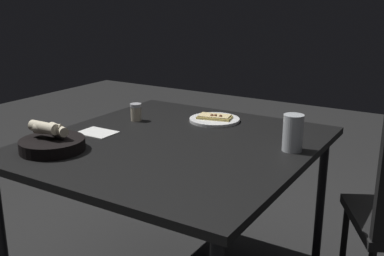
% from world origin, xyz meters
% --- Properties ---
extents(dining_table, '(1.08, 1.15, 0.75)m').
position_xyz_m(dining_table, '(0.00, 0.00, 0.69)').
color(dining_table, black).
rests_on(dining_table, ground).
extents(pizza_plate, '(0.24, 0.24, 0.04)m').
position_xyz_m(pizza_plate, '(-0.01, 0.36, 0.76)').
color(pizza_plate, white).
rests_on(pizza_plate, dining_table).
extents(bread_basket, '(0.25, 0.25, 0.11)m').
position_xyz_m(bread_basket, '(-0.34, -0.34, 0.78)').
color(bread_basket, black).
rests_on(bread_basket, dining_table).
extents(beer_glass, '(0.08, 0.08, 0.14)m').
position_xyz_m(beer_glass, '(0.45, 0.14, 0.81)').
color(beer_glass, silver).
rests_on(beer_glass, dining_table).
extents(pepper_shaker, '(0.05, 0.05, 0.08)m').
position_xyz_m(pepper_shaker, '(-0.34, 0.17, 0.78)').
color(pepper_shaker, '#BFB299').
rests_on(pepper_shaker, dining_table).
extents(napkin, '(0.16, 0.12, 0.00)m').
position_xyz_m(napkin, '(-0.35, -0.08, 0.75)').
color(napkin, white).
rests_on(napkin, dining_table).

